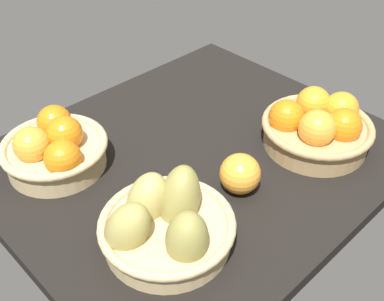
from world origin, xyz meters
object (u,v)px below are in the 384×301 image
at_px(basket_near_left_pears, 165,224).
at_px(loose_orange_front_gap, 240,174).
at_px(basket_far_left, 55,148).
at_px(basket_near_right, 318,126).

xyz_separation_m(basket_near_left_pears, loose_orange_front_gap, (0.20, -0.00, -0.00)).
relative_size(basket_near_left_pears, basket_far_left, 1.13).
relative_size(basket_far_left, loose_orange_front_gap, 2.71).
distance_m(basket_near_left_pears, loose_orange_front_gap, 0.20).
height_order(basket_near_right, loose_orange_front_gap, basket_near_right).
distance_m(basket_near_left_pears, basket_far_left, 0.31).
bearing_deg(basket_near_left_pears, loose_orange_front_gap, -0.20).
xyz_separation_m(basket_near_right, basket_far_left, (-0.46, 0.33, -0.00)).
relative_size(basket_near_right, basket_far_left, 1.10).
xyz_separation_m(basket_near_right, loose_orange_front_gap, (-0.24, 0.02, -0.01)).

